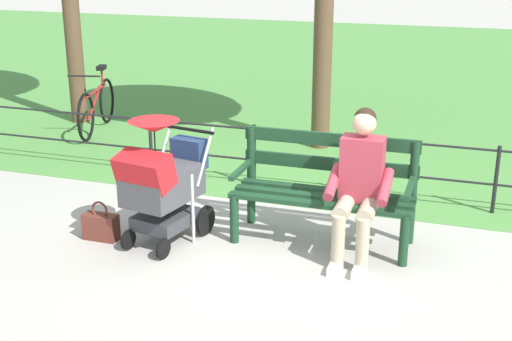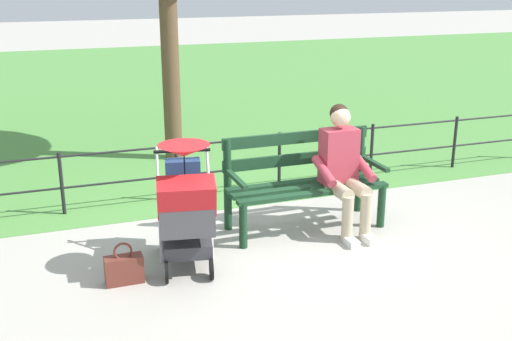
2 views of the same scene
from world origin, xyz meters
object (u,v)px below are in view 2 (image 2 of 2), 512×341
Objects in this scene: person_on_bench at (343,166)px; stroller at (186,204)px; park_bench at (303,177)px; handbag at (124,269)px.

person_on_bench is 1.71m from stroller.
person_on_bench is (-0.34, 0.22, 0.15)m from park_bench.
handbag is at bearing 11.86° from stroller.
park_bench reaches higher than handbag.
person_on_bench reaches higher than stroller.
person_on_bench reaches higher than park_bench.
park_bench is at bearing -158.52° from stroller.
person_on_bench is 2.37m from handbag.
park_bench is 1.26× the size of person_on_bench.
park_bench is 0.43m from person_on_bench.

